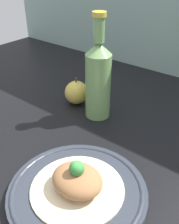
% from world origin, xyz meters
% --- Properties ---
extents(ground_plane, '(1.80, 1.10, 0.04)m').
position_xyz_m(ground_plane, '(0.00, 0.00, -0.02)').
color(ground_plane, black).
extents(plate, '(0.28, 0.28, 0.02)m').
position_xyz_m(plate, '(0.06, -0.17, 0.01)').
color(plate, '#2D333D').
rests_on(plate, ground_plane).
extents(plated_food, '(0.19, 0.19, 0.07)m').
position_xyz_m(plated_food, '(0.06, -0.17, 0.04)').
color(plated_food, beige).
rests_on(plated_food, plate).
extents(cider_bottle, '(0.07, 0.07, 0.30)m').
position_xyz_m(cider_bottle, '(-0.09, 0.10, 0.12)').
color(cider_bottle, '#729E5B').
rests_on(cider_bottle, ground_plane).
extents(apple, '(0.08, 0.08, 0.09)m').
position_xyz_m(apple, '(-0.19, 0.12, 0.04)').
color(apple, gold).
rests_on(apple, ground_plane).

